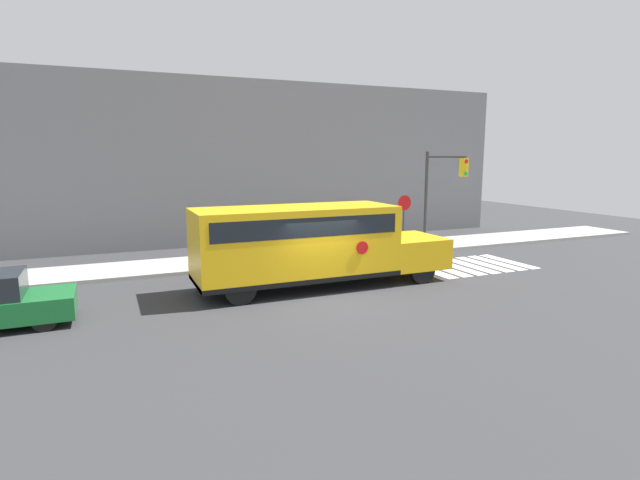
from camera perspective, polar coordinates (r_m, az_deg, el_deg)
ground_plane at (r=16.47m, az=0.47°, el=-6.60°), size 60.00×60.00×0.00m
sidewalk_strip at (r=22.38m, az=-6.27°, el=-2.13°), size 44.00×3.00×0.15m
building_backdrop at (r=28.20m, az=-10.37°, el=8.71°), size 32.00×4.00×8.49m
crosswalk_stripes at (r=22.14m, az=16.80°, el=-2.80°), size 4.70×3.20×0.01m
school_bus at (r=17.38m, az=-1.31°, el=-0.22°), size 9.20×2.57×2.87m
stop_sign at (r=24.44m, az=9.57°, el=2.93°), size 0.73×0.10×2.73m
traffic_light at (r=24.05m, az=13.43°, el=5.98°), size 0.28×2.93×4.81m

